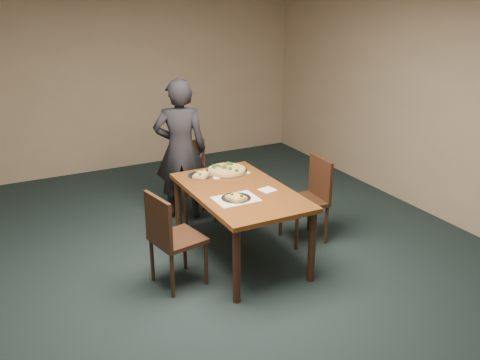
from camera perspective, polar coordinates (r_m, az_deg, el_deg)
name	(u,v)px	position (r m, az deg, el deg)	size (l,w,h in m)	color
ground	(229,299)	(4.87, -1.18, -12.55)	(8.00, 8.00, 0.00)	black
room_shell	(227,106)	(4.19, -1.35, 7.85)	(8.00, 8.00, 8.00)	tan
dining_table	(240,198)	(5.23, 0.00, -1.97)	(0.90, 1.50, 0.75)	#542C10
chair_far	(192,176)	(6.28, -5.16, 0.46)	(0.43, 0.43, 0.91)	black
chair_left	(170,235)	(4.86, -7.46, -5.82)	(0.49, 0.49, 0.91)	black
chair_right	(311,194)	(5.76, 7.55, -1.54)	(0.45, 0.45, 0.91)	black
diner	(180,150)	(6.20, -6.37, 3.21)	(0.60, 0.40, 1.66)	black
placemat_main	(227,172)	(5.69, -1.42, 0.90)	(0.42, 0.32, 0.00)	white
placemat_near	(236,199)	(4.97, -0.42, -2.03)	(0.40, 0.30, 0.00)	white
pizza_pan	(227,170)	(5.68, -1.45, 1.12)	(0.44, 0.44, 0.07)	silver
slice_plate_near	(236,198)	(4.97, -0.41, -1.89)	(0.28, 0.28, 0.06)	silver
slice_plate_far	(201,175)	(5.57, -4.18, 0.54)	(0.28, 0.28, 0.06)	silver
napkin	(267,190)	(5.19, 2.94, -1.06)	(0.14, 0.14, 0.01)	white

